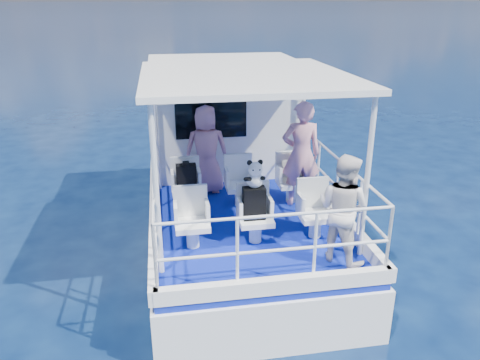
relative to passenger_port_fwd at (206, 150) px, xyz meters
name	(u,v)px	position (x,y,z in m)	size (l,w,h in m)	color
ground	(242,257)	(0.49, -0.90, -1.69)	(2000.00, 2000.00, 0.00)	#071535
hull	(233,230)	(0.49, 0.10, -1.69)	(3.00, 7.00, 1.60)	white
deck	(233,190)	(0.49, 0.10, -0.84)	(2.90, 6.90, 0.10)	navy
cabin	(223,114)	(0.49, 1.40, 0.31)	(2.85, 2.00, 2.20)	white
canopy	(245,76)	(0.49, -1.10, 1.45)	(3.00, 3.20, 0.08)	white
canopy_posts	(245,151)	(0.49, -1.15, 0.31)	(2.77, 2.97, 2.20)	white
railings	(249,195)	(0.49, -1.47, -0.29)	(2.84, 3.59, 1.00)	white
seat_port_fwd	(187,198)	(-0.41, -0.70, -0.60)	(0.48, 0.46, 0.38)	white
seat_center_fwd	(240,195)	(0.49, -0.70, -0.60)	(0.48, 0.46, 0.38)	white
seat_stbd_fwd	(291,191)	(1.39, -0.70, -0.60)	(0.48, 0.46, 0.38)	white
seat_port_aft	(193,234)	(-0.41, -2.00, -0.60)	(0.48, 0.46, 0.38)	white
seat_center_aft	(255,229)	(0.49, -2.00, -0.60)	(0.48, 0.46, 0.38)	white
seat_stbd_aft	(315,225)	(1.39, -2.00, -0.60)	(0.48, 0.46, 0.38)	white
passenger_port_fwd	(206,150)	(0.00, 0.00, 0.00)	(0.59, 0.42, 1.59)	#BE7B90
passenger_stbd_fwd	(301,154)	(1.49, -0.82, 0.10)	(0.65, 0.43, 1.78)	pink
passenger_stbd_aft	(343,209)	(1.51, -2.67, -0.05)	(0.72, 0.56, 1.48)	silver
backpack_port	(186,177)	(-0.41, -0.77, -0.20)	(0.32, 0.18, 0.43)	black
backpack_center	(254,203)	(0.46, -2.02, -0.18)	(0.31, 0.18, 0.47)	black
compact_camera	(186,163)	(-0.41, -0.79, 0.04)	(0.10, 0.06, 0.06)	black
panda	(255,174)	(0.47, -2.00, 0.25)	(0.26, 0.21, 0.39)	silver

